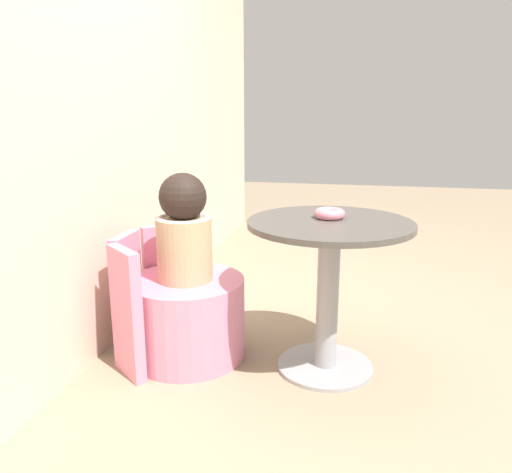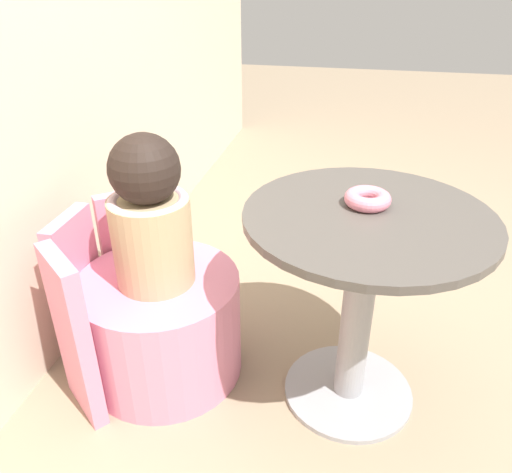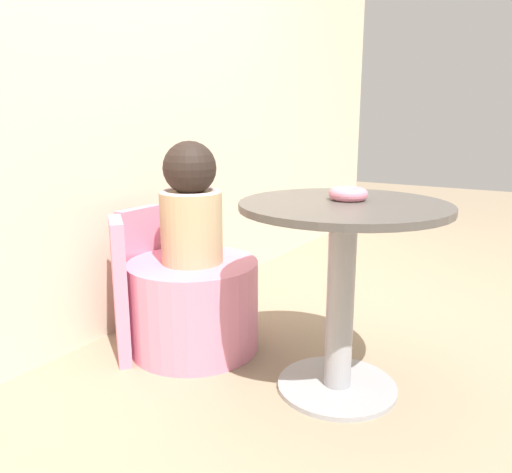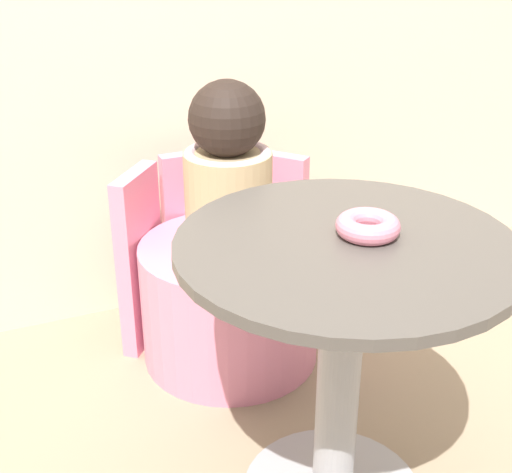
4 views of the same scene
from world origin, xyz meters
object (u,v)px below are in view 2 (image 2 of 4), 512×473
Objects in this scene: tub_chair at (162,325)px; child_figure at (150,216)px; round_table at (362,276)px; donut at (368,199)px.

child_figure reaches higher than tub_chair.
child_figure is at bearing 90.78° from round_table.
round_table is 1.30× the size of tub_chair.
donut reaches higher than round_table.
round_table is 1.44× the size of child_figure.
tub_chair is at bearing 90.78° from round_table.
child_figure is (-0.01, 0.66, 0.13)m from round_table.
donut is at bearing -84.62° from child_figure.
child_figure is at bearing 95.38° from donut.
tub_chair is at bearing 180.00° from child_figure.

